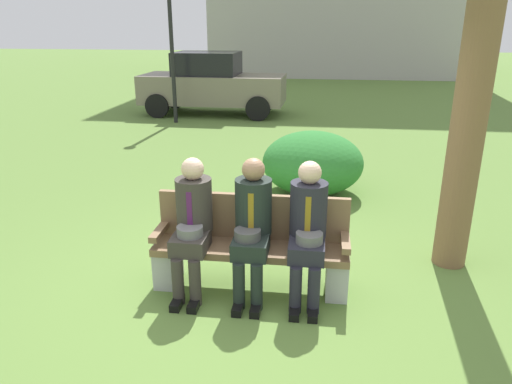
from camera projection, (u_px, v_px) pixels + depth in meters
The scene contains 8 objects.
ground_plane at pixel (238, 287), 4.71m from camera, with size 80.00×80.00×0.00m, color #5C7E37.
park_bench at pixel (251, 246), 4.61m from camera, with size 1.84×0.44×0.90m.
seated_man_left at pixel (192, 220), 4.46m from camera, with size 0.34×0.72×1.29m.
seated_man_middle at pixel (252, 222), 4.38m from camera, with size 0.34×0.72×1.30m.
seated_man_right at pixel (308, 226), 4.32m from camera, with size 0.34×0.72×1.30m.
shrub_near_bench at pixel (313, 163), 7.15m from camera, with size 1.50×1.37×0.94m, color #2D7B30.
parked_car_near at pixel (212, 84), 13.21m from camera, with size 3.93×1.77×1.68m.
street_lamp at pixel (171, 29), 11.61m from camera, with size 0.24×0.24×3.74m.
Camera 1 is at (0.72, -4.06, 2.45)m, focal length 33.72 mm.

